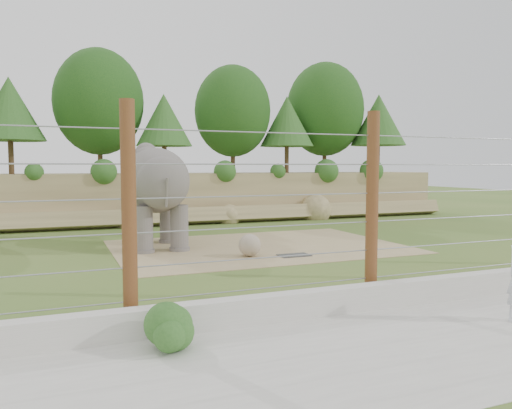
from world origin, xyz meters
name	(u,v)px	position (x,y,z in m)	size (l,w,h in m)	color
ground	(281,263)	(0.00, 0.00, 0.00)	(90.00, 90.00, 0.00)	#486A28
back_embankment	(191,146)	(0.59, 12.68, 3.97)	(30.00, 5.52, 8.77)	olive
dirt_patch	(258,247)	(0.50, 3.00, 0.01)	(10.00, 7.00, 0.02)	tan
drain_grate	(294,255)	(0.85, 0.85, 0.04)	(1.00, 0.60, 0.03)	#262628
elephant	(156,196)	(-2.89, 4.19, 1.83)	(1.94, 4.53, 3.67)	#58524E
stone_ball	(250,245)	(-0.50, 1.28, 0.38)	(0.71, 0.71, 0.71)	gray
retaining_wall	(385,295)	(0.00, -5.00, 0.25)	(26.00, 0.35, 0.50)	beige
walkway	(458,338)	(0.00, -7.00, 0.01)	(26.00, 4.00, 0.01)	beige
barrier_fence	(372,207)	(0.00, -4.50, 2.00)	(20.26, 0.26, 4.00)	#5B2E1B
walkway_shrub	(164,329)	(-4.68, -5.80, 0.36)	(0.71, 0.71, 0.71)	#2D5B22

